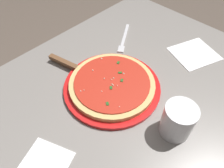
# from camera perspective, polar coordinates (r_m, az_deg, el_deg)

# --- Properties ---
(restaurant_table) EXTENTS (1.02, 0.81, 0.77)m
(restaurant_table) POSITION_cam_1_polar(r_m,az_deg,el_deg) (0.82, 3.96, -7.88)
(restaurant_table) COLOR black
(restaurant_table) RESTS_ON ground_plane
(serving_plate) EXTENTS (0.31, 0.31, 0.01)m
(serving_plate) POSITION_cam_1_polar(r_m,az_deg,el_deg) (0.69, 0.00, -0.74)
(serving_plate) COLOR red
(serving_plate) RESTS_ON restaurant_table
(pizza) EXTENTS (0.28, 0.28, 0.02)m
(pizza) POSITION_cam_1_polar(r_m,az_deg,el_deg) (0.68, -0.00, 0.11)
(pizza) COLOR #DBB26B
(pizza) RESTS_ON serving_plate
(pizza_server) EXTENTS (0.09, 0.22, 0.01)m
(pizza_server) POSITION_cam_1_polar(r_m,az_deg,el_deg) (0.75, -10.25, 4.51)
(pizza_server) COLOR silver
(pizza_server) RESTS_ON serving_plate
(cup_tall_drink) EXTENTS (0.09, 0.09, 0.10)m
(cup_tall_drink) POSITION_cam_1_polar(r_m,az_deg,el_deg) (0.60, 17.19, -9.29)
(cup_tall_drink) COLOR silver
(cup_tall_drink) RESTS_ON restaurant_table
(napkin_folded_right) EXTENTS (0.15, 0.15, 0.00)m
(napkin_folded_right) POSITION_cam_1_polar(r_m,az_deg,el_deg) (0.60, -17.74, -20.14)
(napkin_folded_right) COLOR white
(napkin_folded_right) RESTS_ON restaurant_table
(napkin_loose_left) EXTENTS (0.20, 0.19, 0.00)m
(napkin_loose_left) POSITION_cam_1_polar(r_m,az_deg,el_deg) (0.88, 21.13, 7.61)
(napkin_loose_left) COLOR white
(napkin_loose_left) RESTS_ON restaurant_table
(fork) EXTENTS (0.17, 0.11, 0.00)m
(fork) POSITION_cam_1_polar(r_m,az_deg,el_deg) (0.88, 3.16, 11.83)
(fork) COLOR silver
(fork) RESTS_ON restaurant_table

